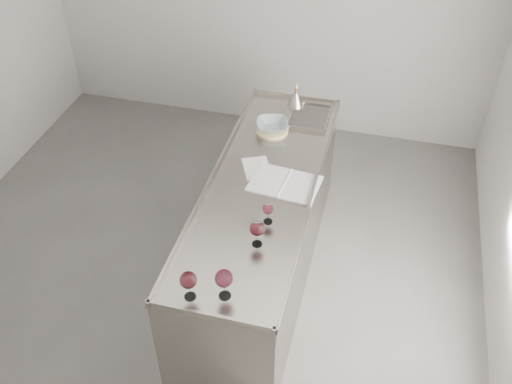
% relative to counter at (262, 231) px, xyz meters
% --- Properties ---
extents(room_shell, '(4.54, 5.04, 2.84)m').
position_rel_counter_xyz_m(room_shell, '(-0.50, -0.30, 0.93)').
color(room_shell, '#4E4C49').
rests_on(room_shell, ground).
extents(counter, '(0.77, 2.42, 0.97)m').
position_rel_counter_xyz_m(counter, '(0.00, 0.00, 0.00)').
color(counter, gray).
rests_on(counter, ground).
extents(wine_glass_left, '(0.10, 0.10, 0.20)m').
position_rel_counter_xyz_m(wine_glass_left, '(-0.16, -1.08, 0.61)').
color(wine_glass_left, white).
rests_on(wine_glass_left, counter).
extents(wine_glass_middle, '(0.09, 0.09, 0.19)m').
position_rel_counter_xyz_m(wine_glass_middle, '(0.11, -0.58, 0.60)').
color(wine_glass_middle, white).
rests_on(wine_glass_middle, counter).
extents(wine_glass_right, '(0.10, 0.10, 0.20)m').
position_rel_counter_xyz_m(wine_glass_right, '(0.03, -1.02, 0.61)').
color(wine_glass_right, white).
rests_on(wine_glass_right, counter).
extents(wine_glass_small, '(0.08, 0.08, 0.16)m').
position_rel_counter_xyz_m(wine_glass_small, '(0.13, -0.36, 0.58)').
color(wine_glass_small, white).
rests_on(wine_glass_small, counter).
extents(notebook, '(0.51, 0.38, 0.02)m').
position_rel_counter_xyz_m(notebook, '(0.16, 0.04, 0.47)').
color(notebook, silver).
rests_on(notebook, counter).
extents(loose_paper_top, '(0.28, 0.32, 0.00)m').
position_rel_counter_xyz_m(loose_paper_top, '(-0.08, 0.17, 0.47)').
color(loose_paper_top, silver).
rests_on(loose_paper_top, counter).
extents(trivet, '(0.31, 0.31, 0.02)m').
position_rel_counter_xyz_m(trivet, '(-0.08, 0.67, 0.48)').
color(trivet, '#C9B982').
rests_on(trivet, counter).
extents(ceramic_bowl, '(0.31, 0.31, 0.06)m').
position_rel_counter_xyz_m(ceramic_bowl, '(-0.08, 0.67, 0.52)').
color(ceramic_bowl, gray).
rests_on(ceramic_bowl, trivet).
extents(wine_funnel, '(0.14, 0.14, 0.21)m').
position_rel_counter_xyz_m(wine_funnel, '(0.02, 1.08, 0.53)').
color(wine_funnel, '#9E978D').
rests_on(wine_funnel, counter).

